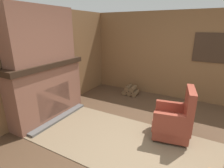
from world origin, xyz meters
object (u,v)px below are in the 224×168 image
object	(u,v)px
oil_lamp_vase	(9,63)
decorative_plate_on_mantel	(44,56)
armchair	(174,121)
firewood_stack	(131,91)
storage_case	(65,54)

from	to	relation	value
oil_lamp_vase	decorative_plate_on_mantel	bearing A→B (deg)	91.45
armchair	oil_lamp_vase	xyz separation A→B (m)	(-2.74, -1.26, 1.04)
firewood_stack	storage_case	size ratio (longest dim) A/B	1.89
decorative_plate_on_mantel	storage_case	bearing A→B (deg)	88.21
oil_lamp_vase	storage_case	distance (m)	1.43
decorative_plate_on_mantel	firewood_stack	bearing A→B (deg)	61.02
firewood_stack	decorative_plate_on_mantel	world-z (taller)	decorative_plate_on_mantel
armchair	firewood_stack	xyz separation A→B (m)	(-1.58, 1.67, -0.23)
armchair	storage_case	world-z (taller)	storage_case
storage_case	oil_lamp_vase	bearing A→B (deg)	-90.00
armchair	storage_case	bearing A→B (deg)	-13.80
decorative_plate_on_mantel	oil_lamp_vase	bearing A→B (deg)	-88.55
armchair	oil_lamp_vase	distance (m)	3.19
storage_case	decorative_plate_on_mantel	world-z (taller)	decorative_plate_on_mantel
firewood_stack	oil_lamp_vase	distance (m)	3.40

